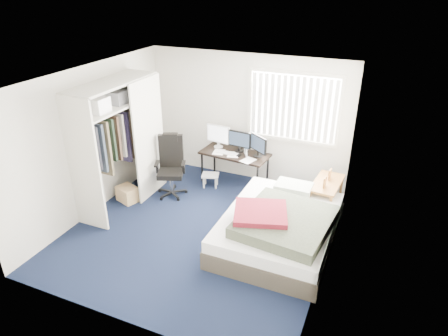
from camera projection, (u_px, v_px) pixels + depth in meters
ground at (201, 229)px, 6.56m from camera, size 4.20×4.20×0.00m
room_shell at (199, 144)px, 5.90m from camera, size 4.20×4.20×4.20m
window_assembly at (293, 107)px, 7.23m from camera, size 1.72×0.09×1.32m
closet at (118, 133)px, 6.77m from camera, size 0.64×1.84×2.22m
desk at (236, 150)px, 7.74m from camera, size 1.39×0.74×1.11m
office_chair at (171, 172)px, 7.47m from camera, size 0.71×0.71×1.16m
footstool at (210, 177)px, 7.80m from camera, size 0.38×0.34×0.26m
nightstand at (327, 186)px, 6.82m from camera, size 0.50×0.89×0.77m
bed at (279, 226)px, 6.11m from camera, size 1.66×2.20×0.71m
pine_box at (128, 194)px, 7.33m from camera, size 0.45×0.39×0.28m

